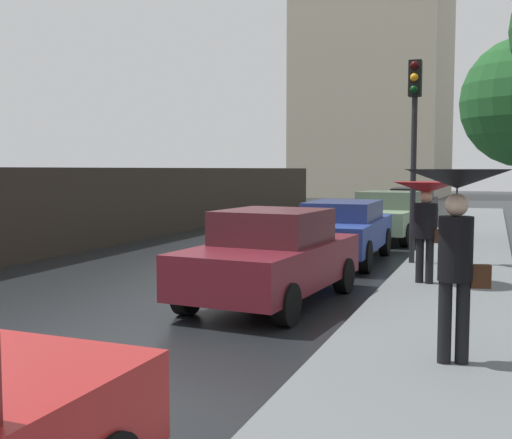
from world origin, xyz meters
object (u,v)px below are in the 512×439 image
car_maroon_near_kerb (272,257)px  car_blue_far_lane (342,229)px  pedestrian_with_umbrella_near (457,211)px  pedestrian_with_umbrella_far (426,202)px  traffic_light (414,123)px  car_black_behind_camera (413,204)px  car_green_far_ahead (388,215)px

car_maroon_near_kerb → car_blue_far_lane: size_ratio=0.93×
pedestrian_with_umbrella_near → pedestrian_with_umbrella_far: (-0.76, 4.60, -0.15)m
traffic_light → car_black_behind_camera: bearing=96.8°
car_green_far_ahead → pedestrian_with_umbrella_near: size_ratio=2.21×
traffic_light → car_blue_far_lane: bearing=161.0°
car_maroon_near_kerb → traffic_light: traffic_light is taller
car_black_behind_camera → pedestrian_with_umbrella_far: pedestrian_with_umbrella_far is taller
car_blue_far_lane → car_black_behind_camera: bearing=87.7°
car_green_far_ahead → car_black_behind_camera: size_ratio=0.97×
car_blue_far_lane → car_maroon_near_kerb: bearing=-91.6°
car_green_far_ahead → traffic_light: (1.37, -5.41, 2.36)m
car_blue_far_lane → pedestrian_with_umbrella_far: size_ratio=2.43×
car_maroon_near_kerb → pedestrian_with_umbrella_near: 4.13m
car_black_behind_camera → pedestrian_with_umbrella_near: pedestrian_with_umbrella_near is taller
car_maroon_near_kerb → pedestrian_with_umbrella_far: pedestrian_with_umbrella_far is taller
car_maroon_near_kerb → car_green_far_ahead: (0.31, 9.68, 0.00)m
pedestrian_with_umbrella_near → pedestrian_with_umbrella_far: size_ratio=1.12×
car_green_far_ahead → pedestrian_with_umbrella_far: pedestrian_with_umbrella_far is taller
car_blue_far_lane → traffic_light: (1.65, -0.57, 2.36)m
pedestrian_with_umbrella_near → traffic_light: traffic_light is taller
car_green_far_ahead → car_black_behind_camera: (-0.07, 6.76, -0.01)m
car_maroon_near_kerb → pedestrian_with_umbrella_near: (2.95, -2.72, 0.97)m
pedestrian_with_umbrella_near → car_maroon_near_kerb: bearing=-58.9°
car_maroon_near_kerb → car_blue_far_lane: car_maroon_near_kerb is taller
pedestrian_with_umbrella_far → car_maroon_near_kerb: bearing=56.7°
car_black_behind_camera → traffic_light: bearing=-84.8°
car_blue_far_lane → pedestrian_with_umbrella_near: bearing=-70.1°
pedestrian_with_umbrella_far → car_blue_far_lane: bearing=-37.8°
car_green_far_ahead → car_blue_far_lane: 4.85m
car_maroon_near_kerb → car_black_behind_camera: size_ratio=0.89×
car_maroon_near_kerb → car_green_far_ahead: bearing=92.7°
car_maroon_near_kerb → traffic_light: size_ratio=0.95×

